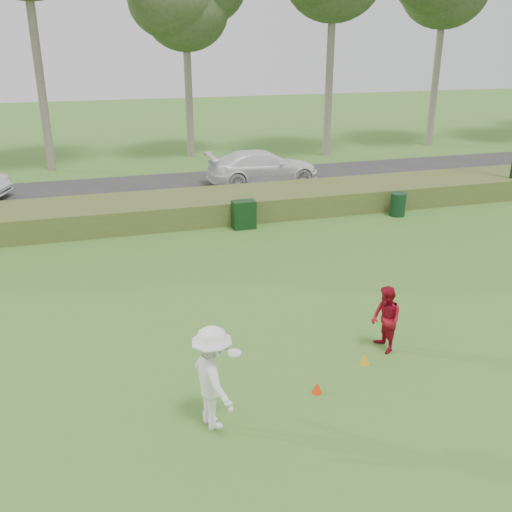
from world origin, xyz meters
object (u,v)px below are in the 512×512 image
object	(u,v)px
cone_yellow	(365,359)
trash_bin	(398,204)
player_white	(213,378)
utility_cabinet	(244,215)
car_right	(263,167)
cone_orange	(317,388)
player_red	(386,320)

from	to	relation	value
cone_yellow	trash_bin	xyz separation A→B (m)	(6.41, 9.85, 0.34)
player_white	trash_bin	size ratio (longest dim) A/B	2.17
cone_yellow	utility_cabinet	distance (m)	10.08
player_white	car_right	size ratio (longest dim) A/B	0.37
player_white	trash_bin	distance (m)	14.90
player_white	cone_orange	distance (m)	2.43
cone_orange	utility_cabinet	xyz separation A→B (m)	(1.44, 10.80, 0.41)
cone_orange	utility_cabinet	size ratio (longest dim) A/B	0.23
player_red	trash_bin	size ratio (longest dim) A/B	1.69
player_red	utility_cabinet	distance (m)	9.67
cone_orange	car_right	bearing A→B (deg)	76.32
cone_yellow	utility_cabinet	world-z (taller)	utility_cabinet
cone_orange	utility_cabinet	distance (m)	10.90
cone_orange	player_red	bearing A→B (deg)	28.30
player_red	cone_yellow	xyz separation A→B (m)	(-0.69, -0.42, -0.66)
player_white	trash_bin	bearing A→B (deg)	-55.03
player_red	utility_cabinet	xyz separation A→B (m)	(-0.69, 9.65, -0.26)
player_red	car_right	size ratio (longest dim) A/B	0.29
player_red	car_right	world-z (taller)	car_right
player_red	utility_cabinet	size ratio (longest dim) A/B	1.48
player_white	player_red	size ratio (longest dim) A/B	1.29
cone_orange	trash_bin	distance (m)	13.17
utility_cabinet	trash_bin	bearing A→B (deg)	-2.74
cone_yellow	utility_cabinet	bearing A→B (deg)	89.99
player_white	cone_orange	size ratio (longest dim) A/B	8.39
trash_bin	car_right	size ratio (longest dim) A/B	0.17
utility_cabinet	car_right	bearing A→B (deg)	66.03
player_white	player_red	xyz separation A→B (m)	(4.36, 1.54, -0.23)
utility_cabinet	cone_orange	bearing A→B (deg)	-98.36
cone_yellow	car_right	distance (m)	16.69
player_red	trash_bin	bearing A→B (deg)	149.30
player_white	player_red	world-z (taller)	player_white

